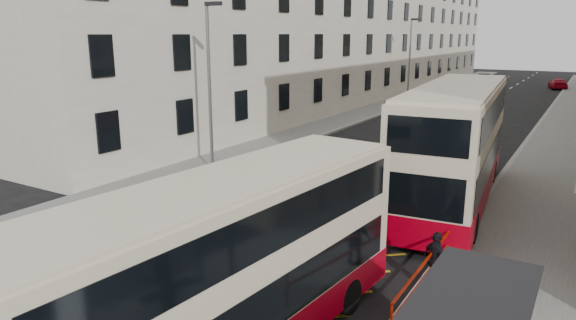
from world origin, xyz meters
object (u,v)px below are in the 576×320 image
Objects in this scene: street_lamp_near at (210,79)px; double_decker_rear at (455,145)px; car_red at (558,84)px; street_lamp_far at (410,56)px; car_silver at (467,88)px; pedestrian_far at (436,260)px; car_dark at (484,79)px; white_van at (427,95)px; double_decker_front at (226,274)px.

street_lamp_near reaches higher than double_decker_rear.
car_red is at bearing 84.31° from double_decker_rear.
street_lamp_far is 1.81× the size of car_silver.
street_lamp_near is 30.00m from street_lamp_far.
pedestrian_far reaches higher than car_dark.
car_dark is (2.26, 55.66, -3.94)m from street_lamp_near.
car_silver is at bearing 75.35° from street_lamp_far.
car_dark is at bearing 87.67° from street_lamp_near.
street_lamp_near is 1.00× the size of street_lamp_far.
pedestrian_far is 0.31× the size of white_van.
street_lamp_far is 0.65× the size of double_decker_rear.
pedestrian_far is at bearing -26.81° from street_lamp_near.
pedestrian_far is at bearing -64.80° from car_silver.
street_lamp_far is at bearing 108.42° from double_decker_front.
street_lamp_near is at bearing -90.00° from street_lamp_far.
car_silver reaches higher than white_van.
street_lamp_far is 38.75m from pedestrian_far.
pedestrian_far is 0.35× the size of car_red.
car_silver is (-6.76, 53.46, -1.29)m from double_decker_front.
car_silver is (1.94, 9.16, 0.05)m from white_van.
street_lamp_far reaches higher than pedestrian_far.
car_silver is (-8.15, 40.60, -1.70)m from double_decker_rear.
double_decker_rear reaches higher than pedestrian_far.
pedestrian_far is at bearing -70.78° from street_lamp_far.
street_lamp_near is at bearing -80.30° from car_silver.
white_van is 23.01m from car_dark.
double_decker_rear is 7.93m from pedestrian_far.
street_lamp_near is at bearing 66.69° from car_red.
white_van is at bearing 87.98° from street_lamp_near.
double_decker_rear is (11.25, -28.77, -2.18)m from street_lamp_far.
street_lamp_far is at bearing 52.69° from car_red.
double_decker_front is 2.28× the size of car_red.
car_red is (11.55, 23.49, -3.99)m from street_lamp_far.
double_decker_rear is at bearing -41.45° from pedestrian_far.
double_decker_rear reaches higher than car_dark.
street_lamp_near is 0.78× the size of double_decker_front.
white_van is at bearing -35.75° from pedestrian_far.
car_dark is at bearing 79.53° from white_van.
street_lamp_near is 54.86m from car_red.
double_decker_rear is 2.78× the size of car_silver.
street_lamp_far reaches higher than car_dark.
double_decker_rear is at bearing -64.71° from car_silver.
car_red is (9.29, -2.17, -0.04)m from car_dark.
double_decker_rear is at bearing -79.90° from white_van.
street_lamp_near is 55.84m from car_dark.
street_lamp_far is at bearing 90.00° from street_lamp_near.
street_lamp_near is 32.93m from white_van.
car_silver is 0.99× the size of car_red.
car_dark is 0.94× the size of car_red.
street_lamp_near is 15.46m from double_decker_front.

